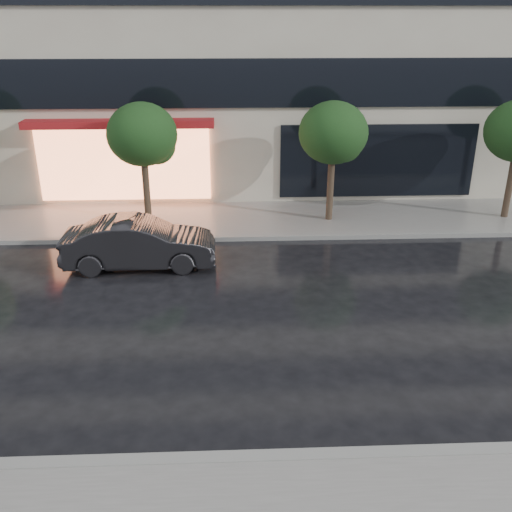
{
  "coord_description": "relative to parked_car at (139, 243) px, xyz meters",
  "views": [
    {
      "loc": [
        -0.21,
        -7.94,
        6.51
      ],
      "look_at": [
        0.3,
        3.95,
        1.4
      ],
      "focal_mm": 40.0,
      "sensor_mm": 36.0,
      "label": 1
    }
  ],
  "objects": [
    {
      "name": "ground",
      "position": [
        2.78,
        -6.65,
        -0.68
      ],
      "size": [
        120.0,
        120.0,
        0.0
      ],
      "primitive_type": "plane",
      "color": "black",
      "rests_on": "ground"
    },
    {
      "name": "sidewalk_far",
      "position": [
        2.78,
        3.6,
        -0.62
      ],
      "size": [
        60.0,
        3.5,
        0.12
      ],
      "primitive_type": "cube",
      "color": "slate",
      "rests_on": "ground"
    },
    {
      "name": "curb_near",
      "position": [
        2.78,
        -7.65,
        -0.61
      ],
      "size": [
        60.0,
        0.25,
        0.14
      ],
      "primitive_type": "cube",
      "color": "gray",
      "rests_on": "ground"
    },
    {
      "name": "curb_far",
      "position": [
        2.78,
        1.85,
        -0.61
      ],
      "size": [
        60.0,
        0.25,
        0.14
      ],
      "primitive_type": "cube",
      "color": "gray",
      "rests_on": "ground"
    },
    {
      "name": "tree_mid_west",
      "position": [
        -0.15,
        3.38,
        2.24
      ],
      "size": [
        2.2,
        2.2,
        3.99
      ],
      "color": "#33261C",
      "rests_on": "ground"
    },
    {
      "name": "tree_mid_east",
      "position": [
        5.85,
        3.38,
        2.24
      ],
      "size": [
        2.2,
        2.2,
        3.99
      ],
      "color": "#33261C",
      "rests_on": "ground"
    },
    {
      "name": "parked_car",
      "position": [
        0.0,
        0.0,
        0.0
      ],
      "size": [
        4.17,
        1.55,
        1.36
      ],
      "primitive_type": "imported",
      "rotation": [
        0.0,
        0.0,
        1.6
      ],
      "color": "#232325",
      "rests_on": "ground"
    }
  ]
}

